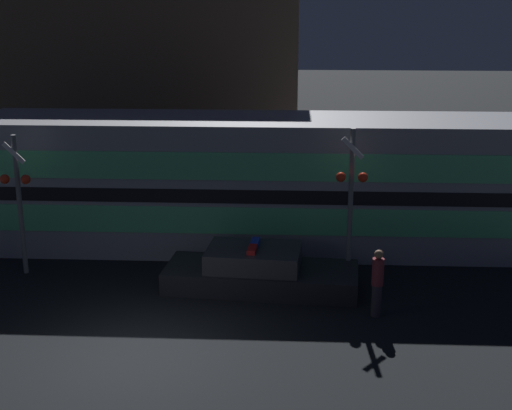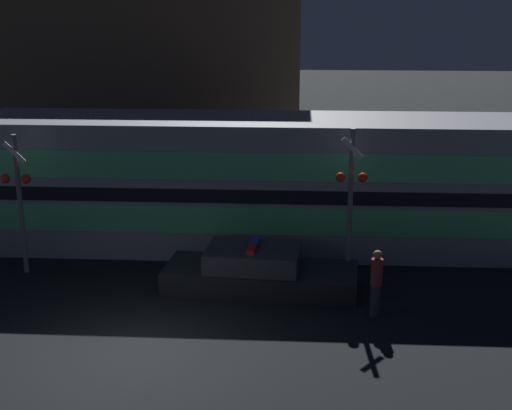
% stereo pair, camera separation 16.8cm
% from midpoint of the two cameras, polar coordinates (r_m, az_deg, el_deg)
% --- Properties ---
extents(ground_plane, '(120.00, 120.00, 0.00)m').
position_cam_midpoint_polar(ground_plane, '(15.11, -9.94, -12.10)').
color(ground_plane, black).
extents(train, '(15.56, 3.01, 3.82)m').
position_cam_midpoint_polar(train, '(20.76, -0.61, 1.77)').
color(train, gray).
rests_on(train, ground_plane).
extents(police_car, '(4.99, 2.21, 1.18)m').
position_cam_midpoint_polar(police_car, '(18.12, -0.01, -5.38)').
color(police_car, black).
rests_on(police_car, ground_plane).
extents(pedestrian, '(0.27, 0.27, 1.62)m').
position_cam_midpoint_polar(pedestrian, '(16.65, 9.40, -6.13)').
color(pedestrian, '#2D2833').
rests_on(pedestrian, ground_plane).
extents(crossing_signal_near, '(0.80, 0.33, 4.02)m').
position_cam_midpoint_polar(crossing_signal_near, '(18.10, 7.34, 0.72)').
color(crossing_signal_near, slate).
rests_on(crossing_signal_near, ground_plane).
extents(crossing_signal_far, '(0.80, 0.33, 3.75)m').
position_cam_midpoint_polar(crossing_signal_far, '(19.53, -18.72, 0.71)').
color(crossing_signal_far, slate).
rests_on(crossing_signal_far, ground_plane).
extents(building_left, '(11.52, 6.22, 9.01)m').
position_cam_midpoint_polar(building_left, '(29.61, -8.25, 11.09)').
color(building_left, brown).
rests_on(building_left, ground_plane).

